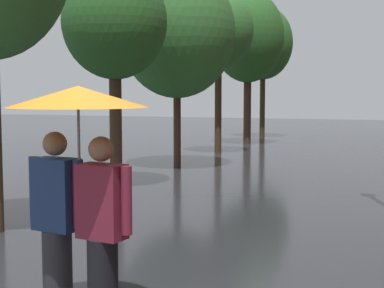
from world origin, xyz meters
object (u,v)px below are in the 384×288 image
object	(u,v)px
street_tree_1	(114,23)
street_tree_4	(248,37)
street_tree_3	(218,31)
street_tree_2	(177,32)
street_tree_5	(263,43)
couple_under_umbrella	(78,165)

from	to	relation	value
street_tree_1	street_tree_4	world-z (taller)	street_tree_4
street_tree_3	street_tree_2	bearing A→B (deg)	-89.93
street_tree_1	street_tree_4	size ratio (longest dim) A/B	0.80
street_tree_2	street_tree_3	xyz separation A→B (m)	(-0.00, 3.81, 0.40)
street_tree_1	street_tree_5	size ratio (longest dim) A/B	0.81
street_tree_3	street_tree_5	world-z (taller)	street_tree_5
street_tree_1	street_tree_5	xyz separation A→B (m)	(-0.06, 14.43, 0.71)
street_tree_2	street_tree_3	size ratio (longest dim) A/B	1.01
street_tree_1	couple_under_umbrella	distance (m)	7.74
couple_under_umbrella	street_tree_4	bearing A→B (deg)	99.65
street_tree_4	couple_under_umbrella	distance (m)	18.28
street_tree_2	street_tree_4	xyz separation A→B (m)	(0.06, 7.49, 0.53)
street_tree_3	street_tree_4	size ratio (longest dim) A/B	0.90
street_tree_2	street_tree_5	size ratio (longest dim) A/B	0.92
street_tree_5	street_tree_2	bearing A→B (deg)	-89.50
street_tree_5	couple_under_umbrella	size ratio (longest dim) A/B	2.80
street_tree_2	street_tree_3	distance (m)	3.83
street_tree_3	couple_under_umbrella	size ratio (longest dim) A/B	2.55
street_tree_4	street_tree_3	bearing A→B (deg)	-91.08
street_tree_2	street_tree_5	xyz separation A→B (m)	(-0.09, 10.88, 0.57)
street_tree_4	street_tree_5	size ratio (longest dim) A/B	1.02
street_tree_1	street_tree_2	world-z (taller)	street_tree_2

